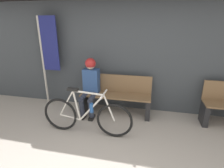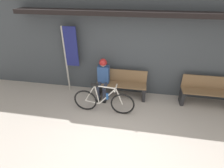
{
  "view_description": "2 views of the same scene",
  "coord_description": "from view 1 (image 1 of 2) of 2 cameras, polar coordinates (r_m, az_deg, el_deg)",
  "views": [
    {
      "loc": [
        0.4,
        -1.43,
        1.96
      ],
      "look_at": [
        -0.3,
        1.75,
        0.82
      ],
      "focal_mm": 28.0,
      "sensor_mm": 36.0,
      "label": 1
    },
    {
      "loc": [
        0.24,
        -2.59,
        3.15
      ],
      "look_at": [
        -0.47,
        1.5,
        0.76
      ],
      "focal_mm": 28.0,
      "sensor_mm": 36.0,
      "label": 2
    }
  ],
  "objects": [
    {
      "name": "park_bench_near",
      "position": [
        3.91,
        1.29,
        -4.11
      ],
      "size": [
        1.53,
        0.42,
        0.87
      ],
      "color": "brown",
      "rests_on": "ground_plane"
    },
    {
      "name": "person_seated",
      "position": [
        3.84,
        -7.14,
        0.42
      ],
      "size": [
        0.34,
        0.59,
        1.26
      ],
      "color": "#2D3342",
      "rests_on": "ground_plane"
    },
    {
      "name": "bicycle",
      "position": [
        3.26,
        -8.33,
        -10.23
      ],
      "size": [
        1.7,
        0.4,
        0.88
      ],
      "color": "black",
      "rests_on": "ground_plane"
    },
    {
      "name": "storefront_wall",
      "position": [
        3.92,
        6.68,
        14.84
      ],
      "size": [
        12.0,
        0.56,
        3.2
      ],
      "color": "#3D4247",
      "rests_on": "ground_plane"
    },
    {
      "name": "banner_pole",
      "position": [
        4.35,
        -20.35,
        10.06
      ],
      "size": [
        0.45,
        0.05,
        2.11
      ],
      "color": "#B7B2A8",
      "rests_on": "ground_plane"
    }
  ]
}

